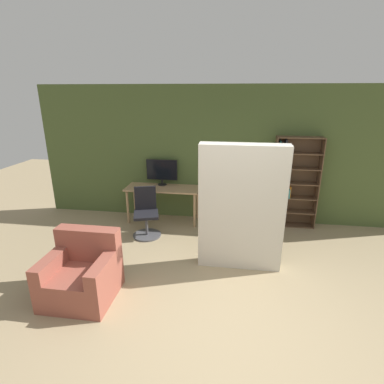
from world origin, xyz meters
The scene contains 8 objects.
ground_plane centered at (0.00, 0.00, 0.00)m, with size 16.00×16.00×0.00m, color #9E8966.
wall_back centered at (0.00, 3.24, 1.35)m, with size 8.00×0.06×2.70m.
desk centered at (-1.39, 2.93, 0.63)m, with size 1.49×0.56×0.72m.
monitor centered at (-1.43, 3.11, 1.02)m, with size 0.64×0.18×0.53m.
office_chair centered at (-1.54, 2.24, 0.36)m, with size 0.55×0.55×0.90m.
bookshelf centered at (1.11, 3.10, 0.86)m, with size 0.85×0.29×1.77m.
mattress_near centered at (0.17, 1.41, 0.95)m, with size 1.23×0.29×1.90m.
armchair centered at (-1.85, 0.42, 0.32)m, with size 0.85×0.80×0.85m.
Camera 1 is at (0.04, -2.67, 2.56)m, focal length 28.00 mm.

